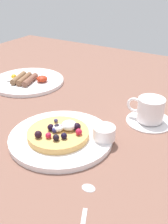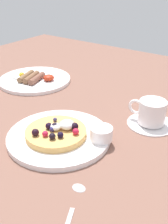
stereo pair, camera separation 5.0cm
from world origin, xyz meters
The scene contains 9 objects.
ground_plane centered at (0.00, 0.00, -1.50)cm, with size 159.11×153.39×3.00cm, color brown.
pancake_plate centered at (5.05, -7.89, 0.69)cm, with size 25.81×25.81×1.37cm, color white.
pancake_with_berries centered at (5.11, -8.65, 2.50)cm, with size 15.11×15.11×3.81cm.
syrup_ramekin centered at (14.85, -3.59, 3.04)cm, with size 5.48×5.48×3.24cm.
breakfast_plate centered at (-27.34, 16.17, 0.63)cm, with size 26.49×26.49×1.25cm, color white.
fried_breakfast centered at (-27.14, 14.80, 2.19)cm, with size 16.69×10.47×2.38cm.
coffee_saucer centered at (20.86, 12.22, 0.34)cm, with size 12.84×12.84×0.68cm, color white.
coffee_cup centered at (20.67, 12.21, 4.01)cm, with size 10.50×7.30×6.42cm.
teaspoon centered at (21.16, -22.54, 0.24)cm, with size 8.15×15.42×0.60cm.
Camera 2 is at (43.64, -50.47, 38.52)cm, focal length 43.65 mm.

